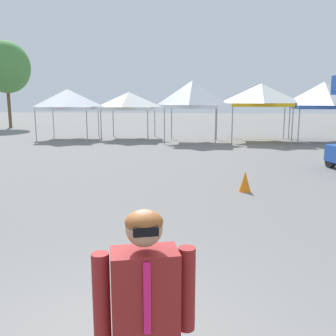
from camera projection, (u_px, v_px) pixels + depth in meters
name	position (u px, v px, depth m)	size (l,w,h in m)	color
canopy_tent_right_of_center	(68.00, 100.00, 23.21)	(3.50, 3.50, 3.13)	#9E9EA3
canopy_tent_behind_left	(129.00, 101.00, 23.44)	(3.04, 3.04, 2.95)	#9E9EA3
canopy_tent_left_of_center	(192.00, 94.00, 21.36)	(3.09, 3.09, 3.56)	#9E9EA3
canopy_tent_far_right	(261.00, 95.00, 21.91)	(3.64, 3.64, 3.42)	#9E9EA3
canopy_tent_behind_center	(324.00, 95.00, 21.54)	(3.47, 3.47, 3.50)	#9E9EA3
person_foreground	(145.00, 322.00, 2.35)	(0.63, 0.35, 1.78)	#33384C
tree_behind_tents_right	(6.00, 67.00, 32.30)	(4.10, 4.10, 7.58)	brown
traffic_cone_lot_center	(245.00, 182.00, 9.92)	(0.32, 0.32, 0.55)	orange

